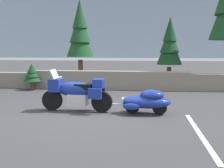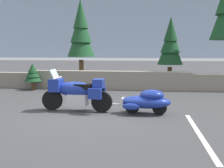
% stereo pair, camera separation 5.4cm
% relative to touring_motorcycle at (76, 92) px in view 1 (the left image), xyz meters
% --- Properties ---
extents(ground_plane, '(80.00, 80.00, 0.00)m').
position_rel_touring_motorcycle_xyz_m(ground_plane, '(0.35, -0.44, -0.62)').
color(ground_plane, '#38383A').
extents(stone_guard_wall, '(24.00, 0.52, 0.91)m').
position_rel_touring_motorcycle_xyz_m(stone_guard_wall, '(0.65, 4.81, -0.20)').
color(stone_guard_wall, gray).
rests_on(stone_guard_wall, ground).
extents(distant_ridgeline, '(240.00, 80.00, 16.00)m').
position_rel_touring_motorcycle_xyz_m(distant_ridgeline, '(0.35, 94.79, 7.38)').
color(distant_ridgeline, '#8C9EB7').
rests_on(distant_ridgeline, ground).
extents(touring_motorcycle, '(2.31, 0.82, 1.33)m').
position_rel_touring_motorcycle_xyz_m(touring_motorcycle, '(0.00, 0.00, 0.00)').
color(touring_motorcycle, black).
rests_on(touring_motorcycle, ground).
extents(car_shaped_trailer, '(2.22, 0.81, 0.76)m').
position_rel_touring_motorcycle_xyz_m(car_shaped_trailer, '(2.21, -0.13, -0.21)').
color(car_shaped_trailer, black).
rests_on(car_shaped_trailer, ground).
extents(pine_tree_secondary, '(1.31, 1.31, 3.64)m').
position_rel_touring_motorcycle_xyz_m(pine_tree_secondary, '(3.45, 6.03, 1.66)').
color(pine_tree_secondary, brown).
rests_on(pine_tree_secondary, ground).
extents(pine_tree_far_right, '(1.55, 1.55, 4.78)m').
position_rel_touring_motorcycle_xyz_m(pine_tree_far_right, '(-1.45, 6.73, 2.37)').
color(pine_tree_far_right, brown).
rests_on(pine_tree_far_right, ground).
extents(pine_sapling_near, '(0.83, 0.83, 1.30)m').
position_rel_touring_motorcycle_xyz_m(pine_sapling_near, '(-3.28, 4.23, 0.19)').
color(pine_sapling_near, brown).
rests_on(pine_sapling_near, ground).
extents(parking_stripe_marker, '(0.12, 3.60, 0.01)m').
position_rel_touring_motorcycle_xyz_m(parking_stripe_marker, '(3.44, -1.94, -0.62)').
color(parking_stripe_marker, silver).
rests_on(parking_stripe_marker, ground).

